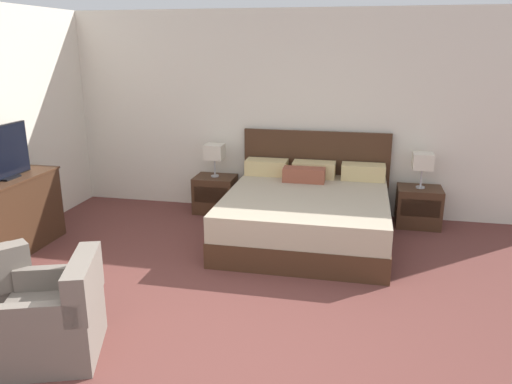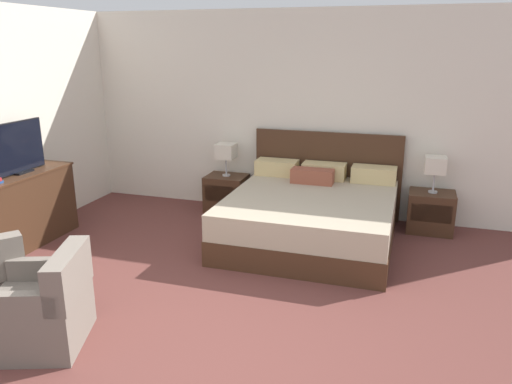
{
  "view_description": "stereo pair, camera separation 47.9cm",
  "coord_description": "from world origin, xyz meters",
  "views": [
    {
      "loc": [
        0.94,
        -2.82,
        2.24
      ],
      "look_at": [
        -0.1,
        2.09,
        0.75
      ],
      "focal_mm": 35.0,
      "sensor_mm": 36.0,
      "label": 1
    },
    {
      "loc": [
        1.41,
        -2.7,
        2.24
      ],
      "look_at": [
        -0.1,
        2.09,
        0.75
      ],
      "focal_mm": 35.0,
      "sensor_mm": 36.0,
      "label": 2
    }
  ],
  "objects": [
    {
      "name": "wall_back",
      "position": [
        0.0,
        3.84,
        1.35
      ],
      "size": [
        7.27,
        0.06,
        2.69
      ],
      "primitive_type": "cube",
      "color": "silver",
      "rests_on": "ground"
    },
    {
      "name": "table_lamp_right",
      "position": [
        1.71,
        3.53,
        0.84
      ],
      "size": [
        0.25,
        0.25,
        0.45
      ],
      "color": "#B7B7BC",
      "rests_on": "nightstand_right"
    },
    {
      "name": "armchair_companion",
      "position": [
        -1.18,
        0.06,
        0.28
      ],
      "size": [
        0.88,
        0.87,
        0.76
      ],
      "color": "#70665B",
      "rests_on": "ground"
    },
    {
      "name": "nightstand_right",
      "position": [
        1.71,
        3.52,
        0.25
      ],
      "size": [
        0.55,
        0.44,
        0.5
      ],
      "color": "#422819",
      "rests_on": "ground"
    },
    {
      "name": "tv",
      "position": [
        -2.78,
        1.72,
        1.13
      ],
      "size": [
        0.18,
        0.76,
        0.58
      ],
      "color": "black",
      "rests_on": "dresser"
    },
    {
      "name": "bed",
      "position": [
        0.36,
        2.8,
        0.31
      ],
      "size": [
        1.95,
        2.07,
        1.14
      ],
      "color": "#422819",
      "rests_on": "ground"
    },
    {
      "name": "ground_plane",
      "position": [
        0.0,
        0.0,
        0.0
      ],
      "size": [
        11.42,
        11.42,
        0.0
      ],
      "primitive_type": "plane",
      "color": "brown"
    },
    {
      "name": "nightstand_left",
      "position": [
        -0.99,
        3.52,
        0.25
      ],
      "size": [
        0.55,
        0.44,
        0.5
      ],
      "color": "#422819",
      "rests_on": "ground"
    },
    {
      "name": "table_lamp_left",
      "position": [
        -0.99,
        3.53,
        0.84
      ],
      "size": [
        0.25,
        0.25,
        0.45
      ],
      "color": "#B7B7BC",
      "rests_on": "nightstand_left"
    },
    {
      "name": "dresser",
      "position": [
        -2.78,
        1.66,
        0.44
      ],
      "size": [
        0.46,
        1.38,
        0.85
      ],
      "color": "#422819",
      "rests_on": "ground"
    }
  ]
}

